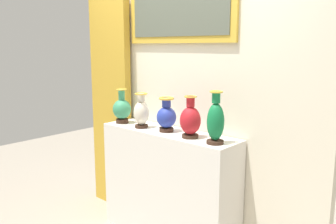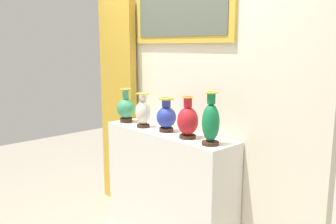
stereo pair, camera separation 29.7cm
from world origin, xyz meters
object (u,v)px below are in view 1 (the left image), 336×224
vase_ivory (141,112)px  vase_crimson (190,120)px  vase_jade (122,109)px  vase_cobalt (166,116)px  vase_emerald (216,121)px

vase_ivory → vase_crimson: bearing=1.8°
vase_jade → vase_crimson: (0.87, 0.00, 0.01)m
vase_ivory → vase_crimson: 0.57m
vase_jade → vase_ivory: vase_jade is taller
vase_crimson → vase_jade: bearing=-179.9°
vase_jade → vase_cobalt: 0.57m
vase_emerald → vase_cobalt: bearing=175.7°
vase_ivory → vase_cobalt: 0.28m
vase_emerald → vase_ivory: bearing=-179.8°
vase_cobalt → vase_jade: bearing=-177.1°
vase_cobalt → vase_ivory: bearing=-170.8°
vase_jade → vase_crimson: 0.87m
vase_crimson → vase_emerald: bearing=-3.2°
vase_ivory → vase_cobalt: (0.28, 0.05, -0.01)m
vase_ivory → vase_crimson: (0.57, 0.02, 0.00)m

